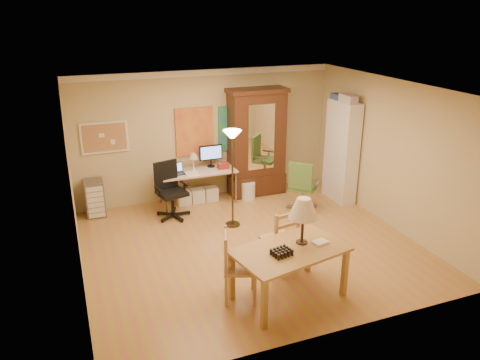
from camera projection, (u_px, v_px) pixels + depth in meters
name	position (u px, v px, depth m)	size (l,w,h in m)	color
floor	(250.00, 245.00, 8.07)	(5.50, 5.50, 0.00)	#AC883D
crown_molding	(205.00, 72.00, 9.30)	(5.50, 0.08, 0.12)	white
corkboard	(105.00, 137.00, 9.03)	(0.90, 0.04, 0.62)	tan
art_panel_left	(195.00, 132.00, 9.65)	(0.80, 0.04, 1.00)	gold
art_panel_right	(235.00, 128.00, 9.95)	(0.75, 0.04, 0.95)	teal
dining_table	(295.00, 237.00, 6.39)	(1.69, 1.22, 1.44)	#9A6632
ladder_chair_back	(280.00, 241.00, 7.22)	(0.55, 0.53, 1.03)	#9F6948
ladder_chair_left	(238.00, 268.00, 6.48)	(0.58, 0.60, 1.03)	#9F6948
torchiere_lamp	(232.00, 150.00, 8.31)	(0.33, 0.33, 1.84)	#3D2E18
computer_desk	(199.00, 183.00, 9.71)	(1.56, 0.68, 1.18)	tan
office_chair_black	(172.00, 203.00, 9.09)	(0.67, 0.67, 1.09)	black
office_chair_green	(302.00, 198.00, 9.35)	(0.68, 0.68, 1.06)	slate
drawer_cart	(95.00, 198.00, 9.13)	(0.36, 0.43, 0.72)	slate
armoire	(256.00, 149.00, 10.03)	(1.25, 0.59, 2.30)	black
bookshelf	(341.00, 152.00, 9.67)	(0.32, 0.84, 2.10)	white
wastebin	(248.00, 191.00, 9.95)	(0.30, 0.30, 0.37)	silver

